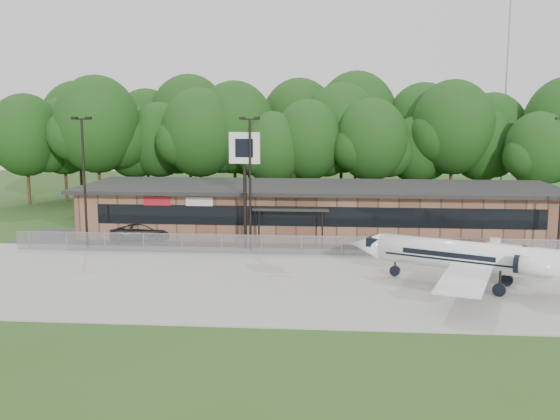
# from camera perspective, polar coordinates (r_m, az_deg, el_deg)

# --- Properties ---
(ground) EXTENTS (160.00, 160.00, 0.00)m
(ground) POSITION_cam_1_polar(r_m,az_deg,el_deg) (32.12, 2.46, -10.29)
(ground) COLOR #2A4A1A
(ground) RESTS_ON ground
(apron) EXTENTS (64.00, 18.00, 0.08)m
(apron) POSITION_cam_1_polar(r_m,az_deg,el_deg) (39.75, 2.92, -6.44)
(apron) COLOR #9E9B93
(apron) RESTS_ON ground
(parking_lot) EXTENTS (50.00, 9.00, 0.06)m
(parking_lot) POSITION_cam_1_polar(r_m,az_deg,el_deg) (50.93, 3.33, -3.03)
(parking_lot) COLOR #383835
(parking_lot) RESTS_ON ground
(terminal) EXTENTS (41.00, 11.65, 4.30)m
(terminal) POSITION_cam_1_polar(r_m,az_deg,el_deg) (54.91, 3.46, 0.12)
(terminal) COLOR #8E6047
(terminal) RESTS_ON ground
(fence) EXTENTS (46.00, 0.04, 1.52)m
(fence) POSITION_cam_1_polar(r_m,az_deg,el_deg) (46.37, 3.20, -3.27)
(fence) COLOR gray
(fence) RESTS_ON ground
(treeline) EXTENTS (72.00, 12.00, 15.00)m
(treeline) POSITION_cam_1_polar(r_m,az_deg,el_deg) (72.38, 3.83, 6.48)
(treeline) COLOR black
(treeline) RESTS_ON ground
(radio_mast) EXTENTS (0.20, 0.20, 25.00)m
(radio_mast) POSITION_cam_1_polar(r_m,az_deg,el_deg) (81.07, 19.92, 9.77)
(radio_mast) COLOR gray
(radio_mast) RESTS_ON ground
(light_pole_left) EXTENTS (1.55, 0.30, 10.23)m
(light_pole_left) POSITION_cam_1_polar(r_m,az_deg,el_deg) (50.78, -17.48, 3.33)
(light_pole_left) COLOR black
(light_pole_left) RESTS_ON ground
(light_pole_mid) EXTENTS (1.55, 0.30, 10.23)m
(light_pole_mid) POSITION_cam_1_polar(r_m,az_deg,el_deg) (47.43, -2.75, 3.37)
(light_pole_mid) COLOR black
(light_pole_mid) RESTS_ON ground
(business_jet) EXTENTS (15.45, 13.76, 5.35)m
(business_jet) POSITION_cam_1_polar(r_m,az_deg,el_deg) (39.34, 17.79, -4.22)
(business_jet) COLOR white
(business_jet) RESTS_ON ground
(suv) EXTENTS (5.85, 3.74, 1.50)m
(suv) POSITION_cam_1_polar(r_m,az_deg,el_deg) (53.19, -12.38, -1.91)
(suv) COLOR #323234
(suv) RESTS_ON ground
(pole_sign) EXTENTS (2.39, 0.56, 9.07)m
(pole_sign) POSITION_cam_1_polar(r_m,az_deg,el_deg) (47.70, -3.25, 4.55)
(pole_sign) COLOR black
(pole_sign) RESTS_ON ground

